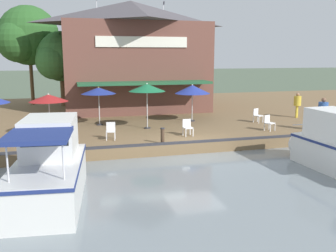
# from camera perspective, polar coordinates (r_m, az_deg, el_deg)

# --- Properties ---
(ground_plane) EXTENTS (220.00, 220.00, 0.00)m
(ground_plane) POSITION_cam_1_polar(r_m,az_deg,el_deg) (17.87, 4.06, -4.52)
(ground_plane) COLOR #4C5B47
(quay_deck) EXTENTS (22.00, 56.00, 0.60)m
(quay_deck) POSITION_cam_1_polar(r_m,az_deg,el_deg) (28.21, -3.22, 1.75)
(quay_deck) COLOR brown
(quay_deck) RESTS_ON ground
(quay_edge_fender) EXTENTS (0.20, 50.40, 0.10)m
(quay_edge_fender) POSITION_cam_1_polar(r_m,az_deg,el_deg) (17.80, 3.98, -2.42)
(quay_edge_fender) COLOR #2D2D33
(quay_edge_fender) RESTS_ON quay_deck
(waterfront_restaurant) EXTENTS (10.86, 10.83, 8.38)m
(waterfront_restaurant) POSITION_cam_1_polar(r_m,az_deg,el_deg) (29.91, -5.56, 10.81)
(waterfront_restaurant) COLOR brown
(waterfront_restaurant) RESTS_ON quay_deck
(patio_umbrella_back_row) EXTENTS (2.05, 2.05, 2.57)m
(patio_umbrella_back_row) POSITION_cam_1_polar(r_m,az_deg,el_deg) (20.97, -3.22, 5.84)
(patio_umbrella_back_row) COLOR #B7B7B7
(patio_umbrella_back_row) RESTS_ON quay_deck
(patio_umbrella_by_entrance) EXTENTS (1.96, 1.96, 2.18)m
(patio_umbrella_by_entrance) POSITION_cam_1_polar(r_m,az_deg,el_deg) (20.03, -17.74, 4.08)
(patio_umbrella_by_entrance) COLOR #B7B7B7
(patio_umbrella_by_entrance) RESTS_ON quay_deck
(patio_umbrella_far_corner) EXTENTS (2.19, 2.19, 2.32)m
(patio_umbrella_far_corner) POSITION_cam_1_polar(r_m,az_deg,el_deg) (23.39, 3.73, 5.60)
(patio_umbrella_far_corner) COLOR #B7B7B7
(patio_umbrella_far_corner) RESTS_ON quay_deck
(patio_umbrella_mid_patio_left) EXTENTS (2.02, 2.02, 2.28)m
(patio_umbrella_mid_patio_left) POSITION_cam_1_polar(r_m,az_deg,el_deg) (22.36, -10.54, 5.30)
(patio_umbrella_mid_patio_left) COLOR #B7B7B7
(patio_umbrella_mid_patio_left) RESTS_ON quay_deck
(cafe_chair_under_first_umbrella) EXTENTS (0.58, 0.58, 0.85)m
(cafe_chair_under_first_umbrella) POSITION_cam_1_polar(r_m,az_deg,el_deg) (23.77, 13.46, 1.68)
(cafe_chair_under_first_umbrella) COLOR white
(cafe_chair_under_first_umbrella) RESTS_ON quay_deck
(cafe_chair_beside_entrance) EXTENTS (0.57, 0.57, 0.85)m
(cafe_chair_beside_entrance) POSITION_cam_1_polar(r_m,az_deg,el_deg) (21.31, 15.10, 0.59)
(cafe_chair_beside_entrance) COLOR white
(cafe_chair_beside_entrance) RESTS_ON quay_deck
(cafe_chair_far_corner_seat) EXTENTS (0.51, 0.51, 0.85)m
(cafe_chair_far_corner_seat) POSITION_cam_1_polar(r_m,az_deg,el_deg) (18.60, -8.72, -0.60)
(cafe_chair_far_corner_seat) COLOR white
(cafe_chair_far_corner_seat) RESTS_ON quay_deck
(cafe_chair_mid_patio) EXTENTS (0.47, 0.47, 0.85)m
(cafe_chair_mid_patio) POSITION_cam_1_polar(r_m,az_deg,el_deg) (19.29, 2.99, -0.08)
(cafe_chair_mid_patio) COLOR white
(cafe_chair_mid_patio) RESTS_ON quay_deck
(person_at_quay_edge) EXTENTS (0.47, 0.47, 1.65)m
(person_at_quay_edge) POSITION_cam_1_polar(r_m,az_deg,el_deg) (26.29, 19.12, 3.45)
(person_at_quay_edge) COLOR gold
(person_at_quay_edge) RESTS_ON quay_deck
(person_near_entrance) EXTENTS (0.52, 0.52, 1.83)m
(person_near_entrance) POSITION_cam_1_polar(r_m,az_deg,el_deg) (22.06, 22.55, 2.28)
(person_near_entrance) COLOR #2D5193
(person_near_entrance) RESTS_ON quay_deck
(motorboat_fourth_along) EXTENTS (5.91, 2.62, 2.58)m
(motorboat_fourth_along) POSITION_cam_1_polar(r_m,az_deg,el_deg) (13.10, -17.46, -5.92)
(motorboat_fourth_along) COLOR silver
(motorboat_fourth_along) RESTS_ON river_water
(mooring_post) EXTENTS (0.22, 0.22, 0.75)m
(mooring_post) POSITION_cam_1_polar(r_m,az_deg,el_deg) (17.55, -0.84, -1.46)
(mooring_post) COLOR #473323
(mooring_post) RESTS_ON quay_deck
(tree_upstream_bank) EXTENTS (5.08, 4.83, 8.10)m
(tree_upstream_bank) POSITION_cam_1_polar(r_m,az_deg,el_deg) (33.27, -20.80, 12.56)
(tree_upstream_bank) COLOR brown
(tree_upstream_bank) RESTS_ON quay_deck
(tree_downstream_bank) EXTENTS (4.21, 4.01, 6.01)m
(tree_downstream_bank) POSITION_cam_1_polar(r_m,az_deg,el_deg) (31.63, -16.17, 9.93)
(tree_downstream_bank) COLOR brown
(tree_downstream_bank) RESTS_ON quay_deck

